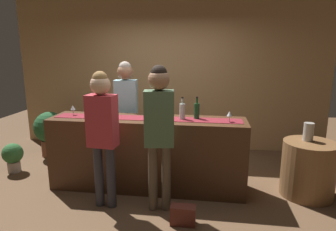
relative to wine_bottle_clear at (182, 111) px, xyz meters
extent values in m
plane|color=brown|center=(-0.48, -0.02, -1.12)|extent=(10.00, 10.00, 0.00)
cube|color=tan|center=(-0.48, 1.88, 0.33)|extent=(6.00, 0.12, 2.90)
cube|color=#472B19|center=(-0.48, -0.02, -0.61)|extent=(2.67, 0.60, 1.00)
cube|color=maroon|center=(-0.48, -0.02, -0.11)|extent=(2.54, 0.28, 0.01)
cylinder|color=#B2C6C1|center=(0.00, 0.00, -0.01)|extent=(0.07, 0.07, 0.21)
cylinder|color=#B2C6C1|center=(0.00, 0.00, 0.13)|extent=(0.03, 0.03, 0.08)
cylinder|color=black|center=(0.00, 0.00, 0.18)|extent=(0.03, 0.03, 0.02)
cylinder|color=#194723|center=(0.19, 0.06, -0.01)|extent=(0.07, 0.07, 0.21)
cylinder|color=#194723|center=(0.19, 0.06, 0.13)|extent=(0.03, 0.03, 0.08)
cylinder|color=black|center=(0.19, 0.06, 0.18)|extent=(0.03, 0.03, 0.02)
cylinder|color=silver|center=(-1.55, 0.02, -0.11)|extent=(0.06, 0.06, 0.00)
cylinder|color=silver|center=(-1.55, 0.02, -0.07)|extent=(0.01, 0.01, 0.08)
cone|color=silver|center=(-1.55, 0.02, 0.00)|extent=(0.07, 0.07, 0.06)
cylinder|color=silver|center=(0.62, -0.07, -0.11)|extent=(0.06, 0.06, 0.00)
cylinder|color=silver|center=(0.62, -0.07, -0.07)|extent=(0.01, 0.01, 0.08)
cone|color=silver|center=(0.62, -0.07, 0.00)|extent=(0.07, 0.07, 0.06)
cylinder|color=#26262B|center=(-0.85, 0.57, -0.71)|extent=(0.11, 0.11, 0.81)
cylinder|color=#26262B|center=(-1.01, 0.55, -0.71)|extent=(0.11, 0.11, 0.81)
cube|color=#99D1E0|center=(-0.93, 0.56, 0.02)|extent=(0.36, 0.23, 0.64)
sphere|color=#9E7051|center=(-0.93, 0.56, 0.46)|extent=(0.24, 0.24, 0.24)
sphere|color=#AD9E8E|center=(-0.93, 0.56, 0.53)|extent=(0.19, 0.19, 0.19)
cylinder|color=brown|center=(-0.29, -0.60, -0.71)|extent=(0.11, 0.11, 0.82)
cylinder|color=brown|center=(-0.13, -0.57, -0.71)|extent=(0.11, 0.11, 0.82)
cube|color=#4C6B4C|center=(-0.21, -0.59, 0.03)|extent=(0.37, 0.25, 0.65)
sphere|color=#9E7051|center=(-0.21, -0.59, 0.47)|extent=(0.25, 0.25, 0.25)
sphere|color=black|center=(-0.21, -0.59, 0.54)|extent=(0.19, 0.19, 0.19)
cylinder|color=#33333D|center=(-0.97, -0.60, -0.72)|extent=(0.11, 0.11, 0.78)
cylinder|color=#33333D|center=(-0.81, -0.61, -0.72)|extent=(0.11, 0.11, 0.78)
cube|color=#B7333D|center=(-0.89, -0.61, -0.02)|extent=(0.36, 0.23, 0.62)
sphere|color=#DBAD89|center=(-0.89, -0.61, 0.41)|extent=(0.24, 0.24, 0.24)
sphere|color=olive|center=(-0.89, -0.61, 0.47)|extent=(0.18, 0.18, 0.18)
cylinder|color=brown|center=(1.68, 0.06, -0.75)|extent=(0.68, 0.68, 0.74)
cylinder|color=#A8A399|center=(1.65, 0.13, -0.26)|extent=(0.13, 0.13, 0.24)
cylinder|color=brown|center=(-2.50, 0.98, -0.97)|extent=(0.34, 0.34, 0.30)
sphere|color=#23562D|center=(-2.50, 0.98, -0.58)|extent=(0.56, 0.56, 0.56)
cylinder|color=#9E9389|center=(-2.71, 0.19, -1.03)|extent=(0.20, 0.20, 0.17)
sphere|color=#2D6633|center=(-2.71, 0.19, -0.81)|extent=(0.32, 0.32, 0.32)
cube|color=brown|center=(0.10, -0.87, -1.01)|extent=(0.28, 0.14, 0.22)
camera|label=1|loc=(0.37, -3.85, 0.81)|focal=31.76mm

